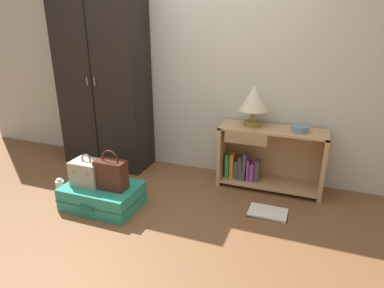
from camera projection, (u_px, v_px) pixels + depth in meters
The scene contains 11 objects.
ground_plane at pixel (138, 233), 2.83m from camera, with size 9.00×9.00×0.00m, color brown.
back_wall at pixel (198, 58), 3.70m from camera, with size 6.40×0.10×2.60m, color beige.
wardrobe at pixel (103, 78), 3.87m from camera, with size 1.02×0.47×2.13m.
bookshelf at pixel (266, 158), 3.54m from camera, with size 1.08×0.38×0.66m.
table_lamp at pixel (254, 100), 3.38m from camera, with size 0.30×0.30×0.42m.
bowl at pixel (300, 129), 3.29m from camera, with size 0.17×0.17×0.06m, color slate.
suitcase_large at pixel (103, 196), 3.21m from camera, with size 0.71×0.50×0.22m.
train_case at pixel (88, 172), 3.17m from camera, with size 0.29×0.22×0.30m.
handbag at pixel (111, 174), 3.07m from camera, with size 0.29×0.14×0.38m.
bottle at pixel (60, 189), 3.36m from camera, with size 0.08×0.08×0.21m.
open_book_on_floor at pixel (268, 212), 3.12m from camera, with size 0.38×0.26×0.02m.
Camera 1 is at (1.28, -2.08, 1.69)m, focal length 31.28 mm.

